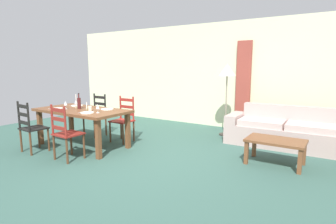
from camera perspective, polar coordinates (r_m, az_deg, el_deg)
The scene contains 26 objects.
ground_plane at distance 4.84m, azimuth -6.71°, elevation -9.84°, with size 9.60×9.60×0.02m, color #34564C.
wall_far at distance 7.41m, azimuth 9.71°, elevation 7.53°, with size 9.60×0.16×2.70m, color beige.
curtain_panel_left at distance 7.00m, azimuth 15.41°, elevation 5.17°, with size 0.35×0.08×2.20m, color #984034.
dining_table at distance 5.67m, azimuth -17.50°, elevation -0.32°, with size 1.90×0.96×0.75m.
dining_chair_near_left at distance 5.65m, azimuth -26.69°, elevation -2.84°, with size 0.45×0.43×0.96m.
dining_chair_near_right at distance 4.95m, azimuth -20.59°, elevation -4.08°, with size 0.43×0.41×0.96m.
dining_chair_far_left at distance 6.51m, azimuth -14.73°, elevation -0.63°, with size 0.43×0.41×0.96m.
dining_chair_far_right at distance 5.88m, azimuth -9.28°, elevation -1.50°, with size 0.42×0.40×0.96m.
dinner_plate_near_left at distance 5.86m, azimuth -22.24°, elevation 0.67°, with size 0.24×0.24×0.02m, color white.
fork_near_left at distance 5.99m, azimuth -23.06°, elevation 0.73°, with size 0.02×0.17×0.01m, color silver.
dinner_plate_near_right at distance 5.16m, azimuth -16.50°, elevation -0.14°, with size 0.24×0.24×0.02m, color white.
fork_near_right at distance 5.27m, azimuth -17.56°, elevation -0.05°, with size 0.02×0.17×0.01m, color silver.
dinner_plate_far_left at distance 6.16m, azimuth -18.44°, elevation 1.28°, with size 0.24×0.24×0.02m, color white.
fork_far_left at distance 6.28m, azimuth -19.29°, elevation 1.32°, with size 0.02×0.17×0.01m, color silver.
dinner_plate_far_right at distance 5.49m, azimuth -12.54°, elevation 0.59°, with size 0.24×0.24×0.02m, color white.
fork_far_right at distance 5.60m, azimuth -13.62°, elevation 0.66°, with size 0.02×0.17×0.01m, color silver.
wine_bottle at distance 5.72m, azimuth -18.06°, elevation 1.81°, with size 0.07×0.07×0.32m.
wine_glass_near_left at distance 5.79m, azimuth -20.61°, elevation 1.68°, with size 0.06×0.06×0.16m.
wine_glass_near_right at distance 5.12m, azimuth -14.48°, elevation 1.05°, with size 0.06×0.06×0.16m.
wine_glass_far_left at distance 5.97m, azimuth -18.65°, elevation 2.01°, with size 0.06×0.06×0.16m.
coffee_cup_primary at distance 5.42m, azimuth -15.94°, elevation 0.72°, with size 0.07×0.07×0.09m, color beige.
candle_tall at distance 5.80m, azimuth -18.57°, elevation 1.53°, with size 0.05×0.05×0.29m.
candle_short at distance 5.47m, azimuth -16.56°, elevation 0.76°, with size 0.05×0.05×0.16m.
couch at distance 5.97m, azimuth 23.40°, elevation -3.83°, with size 2.31×0.88×0.80m.
coffee_table at distance 4.78m, azimuth 21.54°, elevation -6.11°, with size 0.90×0.56×0.42m.
standing_lamp at distance 6.36m, azimuth 12.23°, elevation 7.69°, with size 0.40×0.40×1.64m.
Camera 1 is at (2.94, -3.50, 1.59)m, focal length 29.21 mm.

